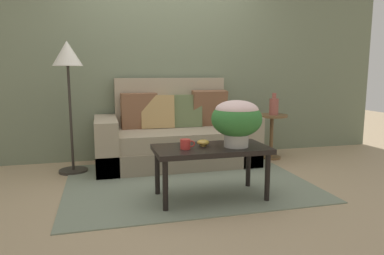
% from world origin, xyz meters
% --- Properties ---
extents(ground_plane, '(14.00, 14.00, 0.00)m').
position_xyz_m(ground_plane, '(0.00, 0.00, 0.00)').
color(ground_plane, tan).
extents(wall_back, '(6.40, 0.12, 2.94)m').
position_xyz_m(wall_back, '(0.00, 1.17, 1.47)').
color(wall_back, slate).
rests_on(wall_back, ground).
extents(area_rug, '(2.44, 1.89, 0.01)m').
position_xyz_m(area_rug, '(0.00, -0.09, 0.01)').
color(area_rug, gray).
rests_on(area_rug, ground).
extents(couch, '(1.93, 0.89, 1.07)m').
position_xyz_m(couch, '(0.05, 0.70, 0.33)').
color(couch, gray).
rests_on(couch, ground).
extents(coffee_table, '(1.02, 0.52, 0.48)m').
position_xyz_m(coffee_table, '(0.10, -0.60, 0.42)').
color(coffee_table, black).
rests_on(coffee_table, ground).
extents(side_table, '(0.40, 0.40, 0.59)m').
position_xyz_m(side_table, '(1.34, 0.64, 0.41)').
color(side_table, brown).
rests_on(side_table, ground).
extents(floor_lamp, '(0.33, 0.33, 1.48)m').
position_xyz_m(floor_lamp, '(-1.17, 0.61, 1.20)').
color(floor_lamp, '#2D2823').
rests_on(floor_lamp, ground).
extents(potted_plant, '(0.45, 0.45, 0.42)m').
position_xyz_m(potted_plant, '(0.32, -0.66, 0.74)').
color(potted_plant, '#B7B2A8').
rests_on(potted_plant, coffee_table).
extents(coffee_mug, '(0.13, 0.09, 0.09)m').
position_xyz_m(coffee_mug, '(-0.14, -0.64, 0.52)').
color(coffee_mug, red).
rests_on(coffee_mug, coffee_table).
extents(snack_bowl, '(0.11, 0.11, 0.06)m').
position_xyz_m(snack_bowl, '(0.04, -0.57, 0.51)').
color(snack_bowl, gold).
rests_on(snack_bowl, coffee_table).
extents(table_vase, '(0.12, 0.12, 0.28)m').
position_xyz_m(table_vase, '(1.35, 0.62, 0.70)').
color(table_vase, '#934C42').
rests_on(table_vase, side_table).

